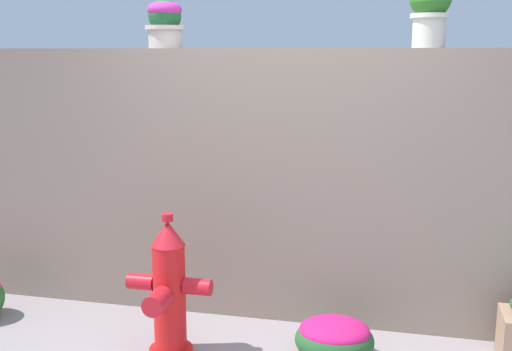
{
  "coord_description": "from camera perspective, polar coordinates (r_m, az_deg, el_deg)",
  "views": [
    {
      "loc": [
        0.8,
        -3.2,
        1.93
      ],
      "look_at": [
        -0.19,
        0.99,
        1.09
      ],
      "focal_mm": 44.15,
      "sensor_mm": 36.0,
      "label": 1
    }
  ],
  "objects": [
    {
      "name": "potted_plant_1",
      "position": [
        4.74,
        -8.25,
        13.65
      ],
      "size": [
        0.29,
        0.29,
        0.35
      ],
      "color": "beige",
      "rests_on": "stone_wall"
    },
    {
      "name": "fire_hydrant",
      "position": [
        4.14,
        -7.92,
        -10.26
      ],
      "size": [
        0.56,
        0.44,
        0.94
      ],
      "color": "red",
      "rests_on": "ground"
    },
    {
      "name": "potted_plant_2",
      "position": [
        4.38,
        15.52,
        14.79
      ],
      "size": [
        0.29,
        0.29,
        0.46
      ],
      "color": "beige",
      "rests_on": "stone_wall"
    },
    {
      "name": "stone_wall",
      "position": [
        4.56,
        2.86,
        -0.96
      ],
      "size": [
        6.28,
        0.29,
        1.96
      ],
      "primitive_type": "cube",
      "color": "gray",
      "rests_on": "ground"
    },
    {
      "name": "flower_bush_left",
      "position": [
        4.17,
        7.12,
        -14.35
      ],
      "size": [
        0.51,
        0.46,
        0.28
      ],
      "color": "#26592B",
      "rests_on": "ground"
    }
  ]
}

